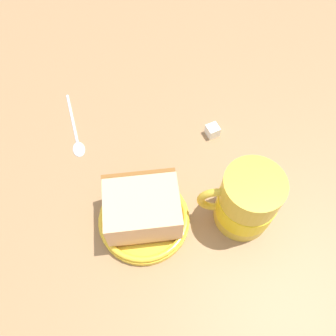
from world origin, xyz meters
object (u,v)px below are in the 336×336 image
(small_plate, at_px, (144,219))
(sugar_cube, at_px, (213,131))
(cake_slice, at_px, (143,208))
(tea_mug, at_px, (246,201))
(teaspoon, at_px, (76,137))

(small_plate, distance_m, sugar_cube, 0.19)
(cake_slice, bearing_deg, tea_mug, -75.43)
(teaspoon, bearing_deg, tea_mug, -106.21)
(cake_slice, relative_size, sugar_cube, 6.30)
(cake_slice, bearing_deg, small_plate, -161.16)
(cake_slice, relative_size, tea_mug, 1.12)
(cake_slice, xyz_separation_m, sugar_cube, (0.17, -0.07, -0.03))
(cake_slice, distance_m, sugar_cube, 0.19)
(small_plate, bearing_deg, cake_slice, 18.84)
(cake_slice, bearing_deg, teaspoon, 51.38)
(tea_mug, relative_size, sugar_cube, 5.62)
(small_plate, height_order, tea_mug, tea_mug)
(tea_mug, bearing_deg, sugar_cube, 24.12)
(small_plate, xyz_separation_m, sugar_cube, (0.18, -0.07, 0.00))
(sugar_cube, bearing_deg, teaspoon, 104.11)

